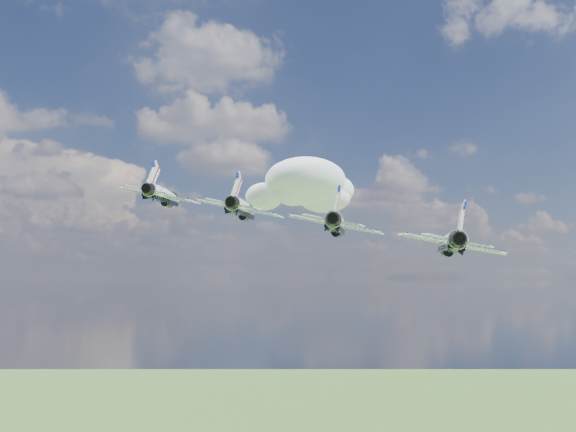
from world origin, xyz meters
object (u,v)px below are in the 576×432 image
object	(u,v)px
jet_0	(165,196)
jet_3	(451,243)
jet_2	(337,224)
jet_1	(243,209)

from	to	relation	value
jet_0	jet_3	size ratio (longest dim) A/B	1.00
jet_2	jet_3	xyz separation A→B (m)	(8.98, -9.55, -2.52)
jet_1	jet_3	bearing A→B (deg)	-23.69
jet_3	jet_0	bearing A→B (deg)	156.31
jet_1	jet_3	size ratio (longest dim) A/B	1.00
jet_2	jet_1	bearing A→B (deg)	156.31
jet_1	jet_0	bearing A→B (deg)	156.31
jet_2	jet_3	size ratio (longest dim) A/B	1.00
jet_2	jet_3	bearing A→B (deg)	-23.69
jet_2	jet_3	distance (m)	13.34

